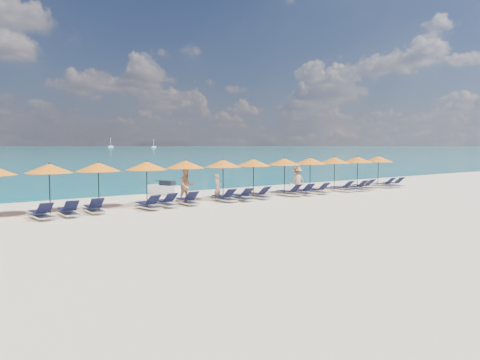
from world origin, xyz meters
TOP-DOWN VIEW (x-y plane):
  - ground at (0.00, 0.00)m, footprint 1400.00×1400.00m
  - sailboat_near at (207.88, 557.46)m, footprint 6.58×2.19m
  - sailboat_far at (235.99, 492.68)m, footprint 5.42×1.81m
  - jetski at (-1.22, 9.10)m, footprint 1.61×2.49m
  - beachgoer_a at (-0.48, 4.38)m, footprint 0.64×0.60m
  - beachgoer_b at (-2.26, 4.70)m, footprint 0.92×0.59m
  - beachgoer_c at (5.40, 4.30)m, footprint 1.17×0.72m
  - umbrella_2 at (-9.18, 4.81)m, footprint 2.10×2.10m
  - umbrella_3 at (-6.96, 4.84)m, footprint 2.10×2.10m
  - umbrella_4 at (-4.58, 4.63)m, footprint 2.10×2.10m
  - umbrella_5 at (-2.22, 4.90)m, footprint 2.10×2.10m
  - umbrella_6 at (0.11, 4.75)m, footprint 2.10×2.10m
  - umbrella_7 at (2.28, 4.74)m, footprint 2.10×2.10m
  - umbrella_8 at (4.63, 4.64)m, footprint 2.10×2.10m
  - umbrella_9 at (6.95, 4.74)m, footprint 2.10×2.10m
  - umbrella_10 at (9.32, 4.79)m, footprint 2.10×2.10m
  - umbrella_11 at (11.55, 4.65)m, footprint 2.10×2.10m
  - umbrella_12 at (13.84, 4.62)m, footprint 2.10×2.10m
  - lounger_3 at (-9.92, 3.35)m, footprint 0.72×1.73m
  - lounger_4 at (-8.79, 3.49)m, footprint 0.69×1.72m
  - lounger_5 at (-7.59, 3.73)m, footprint 0.79×1.75m
  - lounger_6 at (-5.12, 3.38)m, footprint 0.69×1.72m
  - lounger_7 at (-4.06, 3.68)m, footprint 0.64×1.71m
  - lounger_8 at (-2.80, 3.72)m, footprint 0.72×1.74m
  - lounger_9 at (-0.51, 3.73)m, footprint 0.63×1.70m
  - lounger_10 at (0.50, 3.53)m, footprint 0.69×1.72m
  - lounger_11 at (1.80, 3.69)m, footprint 0.74×1.74m
  - lounger_12 at (4.16, 3.66)m, footprint 0.75×1.74m
  - lounger_13 at (5.20, 3.56)m, footprint 0.78×1.75m
  - lounger_14 at (6.42, 3.52)m, footprint 0.68×1.72m
  - lounger_15 at (8.76, 3.58)m, footprint 0.62×1.70m
  - lounger_16 at (9.89, 3.35)m, footprint 0.65×1.71m
  - lounger_17 at (11.02, 3.65)m, footprint 0.65×1.71m
  - lounger_18 at (13.31, 3.70)m, footprint 0.67×1.72m
  - lounger_19 at (14.41, 3.68)m, footprint 0.78×1.75m

SIDE VIEW (x-z plane):
  - ground at x=0.00m, z-range 0.00..0.00m
  - lounger_3 at x=-9.92m, z-range -0.09..0.56m
  - lounger_4 at x=-8.79m, z-range -0.09..0.56m
  - lounger_5 at x=-7.59m, z-range -0.09..0.56m
  - lounger_6 at x=-5.12m, z-range -0.09..0.56m
  - lounger_7 at x=-4.06m, z-range -0.09..0.56m
  - lounger_8 at x=-2.80m, z-range -0.09..0.56m
  - lounger_9 at x=-0.51m, z-range -0.09..0.56m
  - lounger_10 at x=0.50m, z-range -0.09..0.56m
  - lounger_11 at x=1.80m, z-range -0.09..0.56m
  - lounger_12 at x=4.16m, z-range -0.09..0.56m
  - lounger_13 at x=5.20m, z-range -0.09..0.56m
  - lounger_14 at x=6.42m, z-range -0.09..0.56m
  - lounger_15 at x=8.76m, z-range -0.09..0.56m
  - lounger_16 at x=9.89m, z-range -0.09..0.56m
  - lounger_17 at x=11.02m, z-range -0.09..0.56m
  - lounger_18 at x=13.31m, z-range -0.09..0.56m
  - lounger_19 at x=14.41m, z-range -0.09..0.56m
  - jetski at x=-1.22m, z-range -0.07..0.76m
  - beachgoer_a at x=-0.48m, z-range 0.00..1.47m
  - beachgoer_c at x=5.40m, z-range 0.00..1.69m
  - beachgoer_b at x=-2.26m, z-range 0.00..1.80m
  - sailboat_far at x=235.99m, z-range -3.95..5.99m
  - sailboat_near at x=207.88m, z-range -4.79..7.27m
  - umbrella_2 at x=-9.18m, z-range 0.88..3.16m
  - umbrella_3 at x=-6.96m, z-range 0.88..3.16m
  - umbrella_4 at x=-4.58m, z-range 0.88..3.16m
  - umbrella_5 at x=-2.22m, z-range 0.88..3.16m
  - umbrella_6 at x=0.11m, z-range 0.88..3.16m
  - umbrella_7 at x=2.28m, z-range 0.88..3.16m
  - umbrella_8 at x=4.63m, z-range 0.88..3.16m
  - umbrella_9 at x=6.95m, z-range 0.88..3.16m
  - umbrella_10 at x=9.32m, z-range 0.88..3.16m
  - umbrella_11 at x=11.55m, z-range 0.88..3.16m
  - umbrella_12 at x=13.84m, z-range 0.88..3.16m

